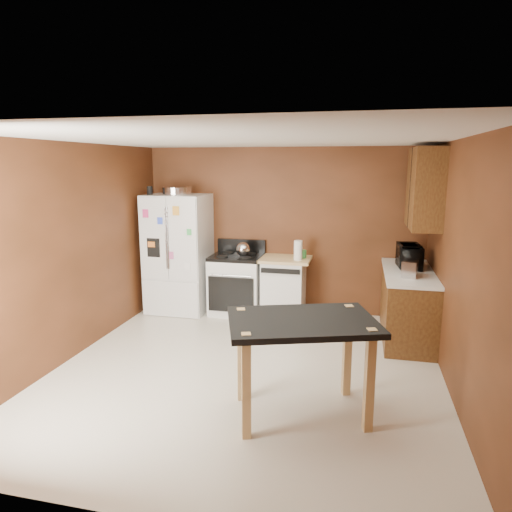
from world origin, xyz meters
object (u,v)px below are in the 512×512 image
(roasting_pan, at_px, (177,191))
(pen_cup, at_px, (150,191))
(refrigerator, at_px, (178,253))
(dishwasher, at_px, (284,286))
(microwave, at_px, (409,257))
(gas_range, at_px, (237,283))
(paper_towel, at_px, (298,250))
(kettle, at_px, (243,249))
(toaster, at_px, (410,268))
(island, at_px, (302,334))
(green_canister, at_px, (303,254))

(roasting_pan, distance_m, pen_cup, 0.40)
(refrigerator, height_order, dishwasher, refrigerator)
(microwave, bearing_deg, gas_range, 78.24)
(paper_towel, relative_size, gas_range, 0.26)
(kettle, xyz_separation_m, refrigerator, (-1.02, -0.02, -0.10))
(toaster, bearing_deg, paper_towel, 166.60)
(toaster, bearing_deg, microwave, 98.24)
(refrigerator, xyz_separation_m, gas_range, (0.91, 0.06, -0.44))
(toaster, bearing_deg, kettle, 174.30)
(refrigerator, bearing_deg, gas_range, 3.81)
(island, bearing_deg, green_canister, 97.18)
(kettle, distance_m, gas_range, 0.56)
(paper_towel, bearing_deg, toaster, -25.86)
(gas_range, bearing_deg, paper_towel, -4.71)
(pen_cup, xyz_separation_m, refrigerator, (0.37, 0.13, -0.96))
(pen_cup, xyz_separation_m, island, (2.61, -2.49, -1.09))
(green_canister, bearing_deg, toaster, -31.67)
(toaster, relative_size, gas_range, 0.25)
(green_canister, height_order, toaster, toaster)
(paper_towel, distance_m, dishwasher, 0.63)
(green_canister, distance_m, refrigerator, 1.90)
(refrigerator, relative_size, island, 1.21)
(kettle, relative_size, dishwasher, 0.24)
(roasting_pan, bearing_deg, green_canister, 4.40)
(toaster, bearing_deg, gas_range, 174.30)
(pen_cup, xyz_separation_m, kettle, (1.39, 0.15, -0.86))
(roasting_pan, xyz_separation_m, pen_cup, (-0.38, -0.13, 0.01))
(toaster, distance_m, gas_range, 2.59)
(roasting_pan, height_order, kettle, roasting_pan)
(pen_cup, distance_m, paper_towel, 2.37)
(gas_range, height_order, island, gas_range)
(kettle, height_order, paper_towel, paper_towel)
(pen_cup, relative_size, paper_towel, 0.44)
(kettle, xyz_separation_m, island, (1.23, -2.64, -0.23))
(gas_range, relative_size, island, 0.74)
(roasting_pan, bearing_deg, island, -49.49)
(island, bearing_deg, paper_towel, 98.69)
(dishwasher, bearing_deg, gas_range, -178.06)
(paper_towel, bearing_deg, dishwasher, 155.10)
(roasting_pan, relative_size, green_canister, 3.75)
(kettle, relative_size, gas_range, 0.19)
(paper_towel, xyz_separation_m, green_canister, (0.05, 0.16, -0.08))
(paper_towel, distance_m, gas_range, 1.10)
(refrigerator, bearing_deg, roasting_pan, 11.77)
(toaster, height_order, dishwasher, toaster)
(kettle, bearing_deg, gas_range, 161.93)
(green_canister, bearing_deg, kettle, -172.05)
(refrigerator, bearing_deg, paper_towel, -0.52)
(paper_towel, relative_size, island, 0.19)
(roasting_pan, relative_size, refrigerator, 0.25)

